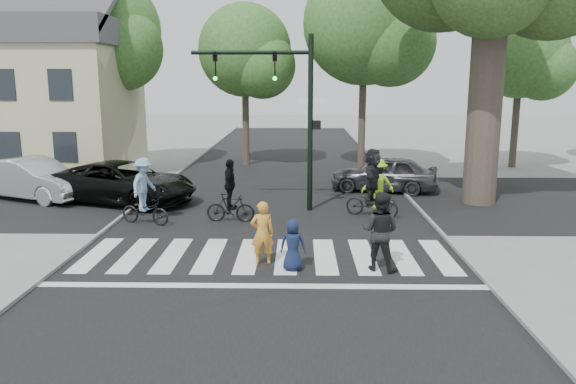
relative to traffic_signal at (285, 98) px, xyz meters
name	(u,v)px	position (x,y,z in m)	size (l,w,h in m)	color
ground	(265,268)	(-0.35, -6.20, -3.90)	(120.00, 120.00, 0.00)	gray
road_stem	(274,218)	(-0.35, -1.20, -3.90)	(10.00, 70.00, 0.01)	black
road_cross	(277,199)	(-0.35, 1.80, -3.89)	(70.00, 10.00, 0.01)	black
curb_left	(123,216)	(-5.40, -1.20, -3.85)	(0.10, 70.00, 0.10)	gray
curb_right	(427,218)	(4.70, -1.20, -3.85)	(0.10, 70.00, 0.10)	gray
crosswalk	(267,260)	(-0.35, -5.54, -3.89)	(10.00, 3.85, 0.01)	silver
traffic_signal	(285,98)	(0.00, 0.00, 0.00)	(4.45, 0.29, 6.00)	black
bg_tree_0	(12,47)	(-14.09, 9.80, 2.24)	(5.46, 5.20, 8.97)	brown
bg_tree_1	(107,35)	(-9.06, 9.28, 2.75)	(6.09, 5.80, 9.80)	brown
bg_tree_2	(249,54)	(-2.11, 10.42, 1.88)	(5.04, 4.80, 8.40)	brown
bg_tree_3	(371,28)	(3.95, 9.07, 3.04)	(6.30, 6.00, 10.20)	brown
bg_tree_4	(527,57)	(11.88, 9.93, 1.73)	(4.83, 4.60, 8.15)	brown
house	(42,95)	(-11.85, 7.78, -0.10)	(8.40, 8.10, 8.82)	tan
pedestrian_woman	(262,233)	(-0.44, -5.87, -3.10)	(0.58, 0.38, 1.60)	orange
pedestrian_child	(293,245)	(0.32, -6.31, -3.27)	(0.62, 0.40, 1.26)	#131E3D
pedestrian_adult	(380,231)	(2.40, -6.23, -2.94)	(0.93, 0.73, 1.92)	black
cyclist_left	(144,196)	(-4.41, -2.01, -2.98)	(1.78, 1.24, 2.13)	black
cyclist_mid	(230,196)	(-1.74, -1.66, -3.06)	(1.58, 0.97, 2.04)	black
cyclist_right	(373,187)	(2.91, -0.86, -2.88)	(1.91, 1.76, 2.30)	black
car_suv	(123,182)	(-6.05, 1.09, -3.13)	(2.56, 5.55, 1.54)	black
car_silver	(33,179)	(-9.68, 1.66, -3.11)	(1.68, 4.81, 1.59)	#A9ABAF
car_grey	(384,174)	(3.95, 3.48, -3.17)	(1.74, 4.32, 1.47)	#343238
bystander_hivis	(378,184)	(3.26, 0.34, -3.01)	(1.15, 0.66, 1.79)	#95D11E
bystander_dark	(372,179)	(3.26, 1.84, -3.10)	(0.58, 0.38, 1.60)	black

